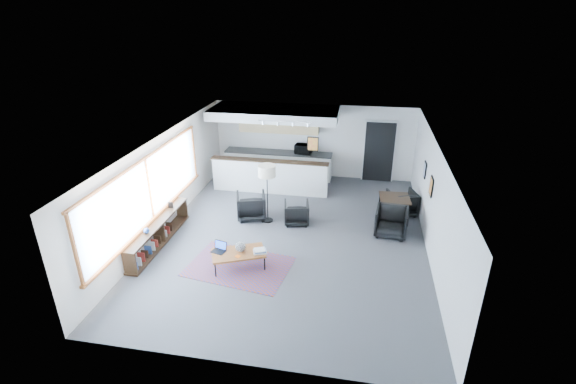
% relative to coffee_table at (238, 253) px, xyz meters
% --- Properties ---
extents(room, '(7.02, 9.02, 2.62)m').
position_rel_coffee_table_xyz_m(room, '(0.98, 1.65, 0.93)').
color(room, '#4A4A4D').
rests_on(room, ground).
extents(window, '(0.10, 5.95, 1.66)m').
position_rel_coffee_table_xyz_m(window, '(-2.48, 0.75, 1.08)').
color(window, '#8CBFFF').
rests_on(window, room).
extents(console, '(0.35, 3.00, 0.80)m').
position_rel_coffee_table_xyz_m(console, '(-2.32, 0.60, -0.05)').
color(console, black).
rests_on(console, floor).
extents(kitchenette, '(4.20, 1.96, 2.60)m').
position_rel_coffee_table_xyz_m(kitchenette, '(-0.22, 5.36, 1.01)').
color(kitchenette, white).
rests_on(kitchenette, floor).
extents(doorway, '(1.10, 0.12, 2.15)m').
position_rel_coffee_table_xyz_m(doorway, '(3.28, 6.07, 0.70)').
color(doorway, black).
rests_on(doorway, room).
extents(track_light, '(1.60, 0.07, 0.15)m').
position_rel_coffee_table_xyz_m(track_light, '(0.39, 3.85, 2.16)').
color(track_light, silver).
rests_on(track_light, room).
extents(wall_art_lower, '(0.03, 0.38, 0.48)m').
position_rel_coffee_table_xyz_m(wall_art_lower, '(4.45, 2.05, 1.18)').
color(wall_art_lower, black).
rests_on(wall_art_lower, room).
extents(wall_art_upper, '(0.03, 0.34, 0.44)m').
position_rel_coffee_table_xyz_m(wall_art_upper, '(4.45, 3.35, 1.13)').
color(wall_art_upper, black).
rests_on(wall_art_upper, room).
extents(kilim_rug, '(2.57, 1.94, 0.01)m').
position_rel_coffee_table_xyz_m(kilim_rug, '(0.00, 0.00, -0.37)').
color(kilim_rug, '#593346').
rests_on(kilim_rug, floor).
extents(coffee_table, '(1.39, 1.10, 0.40)m').
position_rel_coffee_table_xyz_m(coffee_table, '(0.00, 0.00, 0.00)').
color(coffee_table, brown).
rests_on(coffee_table, floor).
extents(laptop, '(0.37, 0.33, 0.22)m').
position_rel_coffee_table_xyz_m(laptop, '(-0.45, -0.00, 0.10)').
color(laptop, black).
rests_on(laptop, coffee_table).
extents(ceramic_pot, '(0.24, 0.24, 0.24)m').
position_rel_coffee_table_xyz_m(ceramic_pot, '(0.04, 0.06, 0.15)').
color(ceramic_pot, gray).
rests_on(ceramic_pot, coffee_table).
extents(book_stack, '(0.37, 0.34, 0.09)m').
position_rel_coffee_table_xyz_m(book_stack, '(0.50, 0.08, 0.07)').
color(book_stack, silver).
rests_on(book_stack, coffee_table).
extents(coaster, '(0.14, 0.14, 0.01)m').
position_rel_coffee_table_xyz_m(coaster, '(0.04, -0.18, 0.03)').
color(coaster, '#E5590C').
rests_on(coaster, coffee_table).
extents(armchair_left, '(0.99, 0.96, 0.83)m').
position_rel_coffee_table_xyz_m(armchair_left, '(-0.36, 2.50, 0.04)').
color(armchair_left, black).
rests_on(armchair_left, floor).
extents(armchair_right, '(0.79, 0.75, 0.70)m').
position_rel_coffee_table_xyz_m(armchair_right, '(0.99, 2.42, -0.02)').
color(armchair_right, black).
rests_on(armchair_right, floor).
extents(floor_lamp, '(0.61, 0.61, 1.70)m').
position_rel_coffee_table_xyz_m(floor_lamp, '(0.16, 2.38, 1.11)').
color(floor_lamp, black).
rests_on(floor_lamp, floor).
extents(dining_table, '(0.88, 0.88, 0.70)m').
position_rel_coffee_table_xyz_m(dining_table, '(3.70, 3.11, 0.27)').
color(dining_table, black).
rests_on(dining_table, floor).
extents(dining_chair_near, '(0.76, 0.72, 0.72)m').
position_rel_coffee_table_xyz_m(dining_chair_near, '(3.59, 2.21, -0.01)').
color(dining_chair_near, black).
rests_on(dining_chair_near, floor).
extents(dining_chair_far, '(0.81, 0.79, 0.67)m').
position_rel_coffee_table_xyz_m(dining_chair_far, '(3.97, 3.55, -0.04)').
color(dining_chair_far, black).
rests_on(dining_chair_far, floor).
extents(microwave, '(0.61, 0.39, 0.39)m').
position_rel_coffee_table_xyz_m(microwave, '(0.68, 5.80, 0.75)').
color(microwave, black).
rests_on(microwave, kitchenette).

